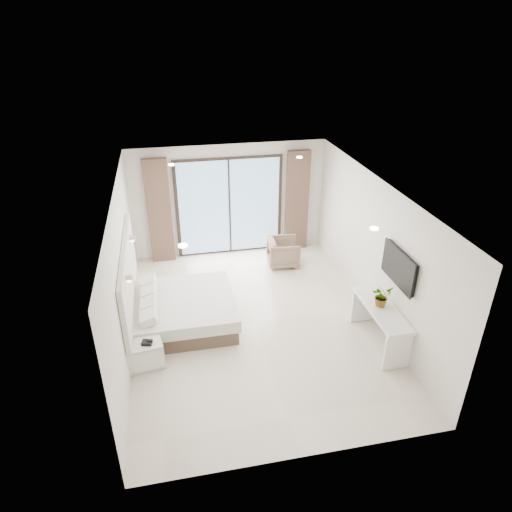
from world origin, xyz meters
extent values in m
plane|color=beige|center=(0.00, 0.00, 0.00)|extent=(6.20, 6.20, 0.00)
cube|color=silver|center=(0.00, 3.10, 1.35)|extent=(4.60, 0.02, 2.70)
cube|color=silver|center=(0.00, -3.10, 1.35)|extent=(4.60, 0.02, 2.70)
cube|color=silver|center=(-2.30, 0.00, 1.35)|extent=(0.02, 6.20, 2.70)
cube|color=silver|center=(2.30, 0.00, 1.35)|extent=(0.02, 6.20, 2.70)
cube|color=white|center=(0.00, 0.00, 2.70)|extent=(4.60, 6.20, 0.02)
cube|color=beige|center=(-2.25, 0.27, 1.15)|extent=(0.08, 3.00, 1.20)
cube|color=black|center=(2.25, -1.04, 1.55)|extent=(0.06, 1.00, 0.58)
cube|color=black|center=(2.21, -1.04, 1.55)|extent=(0.02, 1.04, 0.62)
cube|color=black|center=(0.00, 3.07, 1.20)|extent=(2.56, 0.04, 2.42)
cube|color=#97C8F2|center=(0.00, 3.04, 1.20)|extent=(2.40, 0.01, 2.30)
cube|color=brown|center=(-1.65, 2.96, 1.25)|extent=(0.55, 0.14, 2.50)
cube|color=brown|center=(1.65, 2.96, 1.25)|extent=(0.55, 0.14, 2.50)
cylinder|color=white|center=(-1.30, -1.80, 2.68)|extent=(0.12, 0.12, 0.02)
cylinder|color=white|center=(1.30, -1.80, 2.68)|extent=(0.12, 0.12, 0.02)
cylinder|color=white|center=(-1.30, 1.80, 2.68)|extent=(0.12, 0.12, 0.02)
cylinder|color=white|center=(1.30, 1.80, 2.68)|extent=(0.12, 0.12, 0.02)
cube|color=brown|center=(-1.33, 0.27, 0.15)|extent=(1.84, 1.75, 0.29)
cube|color=white|center=(-1.33, 0.27, 0.41)|extent=(1.91, 1.82, 0.24)
cube|color=white|center=(-1.95, -0.33, 0.60)|extent=(0.28, 0.37, 0.14)
cube|color=white|center=(-1.95, 0.07, 0.60)|extent=(0.28, 0.37, 0.14)
cube|color=white|center=(-1.95, 0.47, 0.60)|extent=(0.28, 0.37, 0.14)
cube|color=white|center=(-1.95, 0.87, 0.60)|extent=(0.28, 0.37, 0.14)
cube|color=white|center=(-2.02, -0.81, 0.46)|extent=(0.58, 0.50, 0.05)
cube|color=white|center=(-2.02, -0.81, 0.03)|extent=(0.58, 0.50, 0.05)
cube|color=white|center=(-2.02, -1.00, 0.24)|extent=(0.53, 0.13, 0.43)
cube|color=white|center=(-2.02, -0.62, 0.24)|extent=(0.53, 0.13, 0.43)
cube|color=black|center=(-1.99, -0.86, 0.51)|extent=(0.19, 0.17, 0.06)
cube|color=white|center=(2.04, -1.04, 0.74)|extent=(0.48, 1.54, 0.06)
cube|color=white|center=(2.04, -1.74, 0.35)|extent=(0.46, 0.06, 0.71)
cube|color=white|center=(2.04, -0.35, 0.35)|extent=(0.46, 0.06, 0.71)
imported|color=#33662D|center=(2.04, -0.97, 0.92)|extent=(0.46, 0.48, 0.29)
imported|color=#896C59|center=(1.12, 2.15, 0.36)|extent=(0.71, 0.75, 0.71)
camera|label=1|loc=(-1.43, -7.04, 5.27)|focal=32.00mm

